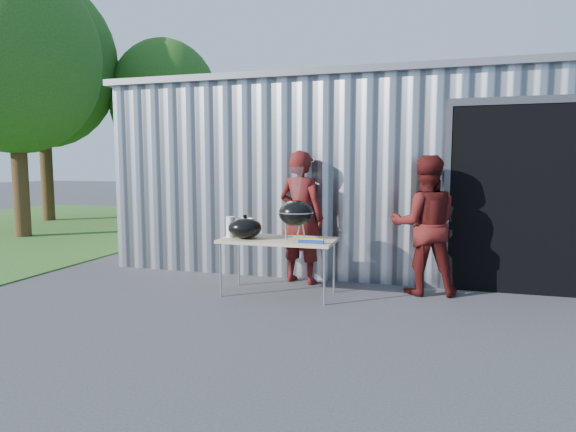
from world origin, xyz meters
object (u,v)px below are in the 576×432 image
(kettle_grill, at_px, (296,208))
(person_bystander, at_px, (425,225))
(folding_table, at_px, (278,242))
(person_cook, at_px, (301,217))

(kettle_grill, height_order, person_bystander, person_bystander)
(person_bystander, bearing_deg, kettle_grill, 9.90)
(folding_table, xyz_separation_m, person_bystander, (1.85, 0.60, 0.21))
(person_cook, distance_m, person_bystander, 1.74)
(kettle_grill, bearing_deg, folding_table, -172.33)
(folding_table, relative_size, person_bystander, 0.81)
(kettle_grill, xyz_separation_m, person_cook, (-0.12, 0.70, -0.20))
(kettle_grill, relative_size, person_cook, 0.49)
(person_cook, bearing_deg, kettle_grill, 114.63)
(folding_table, relative_size, person_cook, 0.78)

